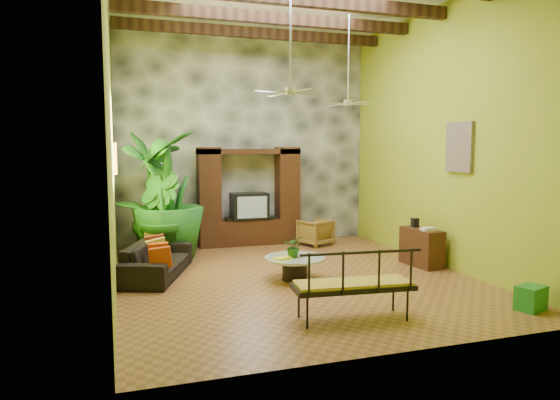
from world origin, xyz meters
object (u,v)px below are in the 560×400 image
object	(u,v)px
tall_plant_b	(158,216)
green_bin	(531,298)
ceiling_fan_front	(290,79)
tall_plant_a	(150,195)
wicker_armchair	(315,232)
sofa	(157,259)
coffee_table	(295,265)
ceiling_fan_back	(348,93)
side_console	(421,247)
iron_bench	(355,282)
tall_plant_c	(167,195)
entertainment_center	(249,204)

from	to	relation	value
tall_plant_b	green_bin	size ratio (longest dim) A/B	4.67
ceiling_fan_front	tall_plant_a	world-z (taller)	ceiling_fan_front
wicker_armchair	tall_plant_a	distance (m)	3.89
sofa	coffee_table	distance (m)	2.46
ceiling_fan_back	side_console	distance (m)	3.43
ceiling_fan_front	wicker_armchair	bearing A→B (deg)	60.89
tall_plant_b	iron_bench	distance (m)	4.89
tall_plant_c	sofa	bearing A→B (deg)	-102.80
entertainment_center	ceiling_fan_front	world-z (taller)	ceiling_fan_front
green_bin	coffee_table	bearing A→B (deg)	135.56
iron_bench	green_bin	world-z (taller)	iron_bench
ceiling_fan_front	side_console	size ratio (longest dim) A/B	2.06
entertainment_center	ceiling_fan_back	size ratio (longest dim) A/B	1.29
entertainment_center	sofa	bearing A→B (deg)	-134.37
side_console	green_bin	bearing A→B (deg)	-95.92
entertainment_center	ceiling_fan_back	xyz separation A→B (m)	(1.60, -1.94, 2.44)
tall_plant_a	iron_bench	distance (m)	5.45
coffee_table	ceiling_fan_front	bearing A→B (deg)	-128.18
iron_bench	green_bin	xyz separation A→B (m)	(2.57, -0.35, -0.36)
ceiling_fan_front	sofa	world-z (taller)	ceiling_fan_front
wicker_armchair	side_console	distance (m)	2.83
wicker_armchair	tall_plant_c	world-z (taller)	tall_plant_c
ceiling_fan_front	tall_plant_c	distance (m)	3.80
sofa	wicker_armchair	distance (m)	4.17
tall_plant_c	iron_bench	xyz separation A→B (m)	(1.98, -4.67, -0.79)
entertainment_center	ceiling_fan_front	xyz separation A→B (m)	(-0.20, -3.54, 2.44)
entertainment_center	green_bin	bearing A→B (deg)	-66.38
ceiling_fan_front	coffee_table	distance (m)	3.16
iron_bench	coffee_table	bearing A→B (deg)	96.98
side_console	wicker_armchair	bearing A→B (deg)	110.28
ceiling_fan_front	sofa	xyz separation A→B (m)	(-2.10, 1.19, -3.10)
ceiling_fan_back	wicker_armchair	distance (m)	3.39
ceiling_fan_front	coffee_table	xyz separation A→B (m)	(0.16, 0.20, -3.15)
entertainment_center	side_console	bearing A→B (deg)	-49.62
wicker_armchair	coffee_table	bearing A→B (deg)	38.28
tall_plant_a	tall_plant_b	world-z (taller)	tall_plant_a
ceiling_fan_front	tall_plant_b	distance (m)	3.94
sofa	tall_plant_a	world-z (taller)	tall_plant_a
ceiling_fan_back	green_bin	size ratio (longest dim) A/B	4.67
sofa	coffee_table	xyz separation A→B (m)	(2.26, -0.98, -0.05)
tall_plant_c	iron_bench	bearing A→B (deg)	-67.03
ceiling_fan_front	iron_bench	size ratio (longest dim) A/B	1.12
tall_plant_c	side_console	world-z (taller)	tall_plant_c
tall_plant_a	coffee_table	distance (m)	3.64
tall_plant_c	coffee_table	distance (m)	3.29
wicker_armchair	iron_bench	xyz separation A→B (m)	(-1.45, -5.01, 0.22)
ceiling_fan_front	tall_plant_a	distance (m)	4.11
entertainment_center	tall_plant_b	xyz separation A→B (m)	(-2.18, -1.20, -0.04)
ceiling_fan_front	tall_plant_c	size ratio (longest dim) A/B	0.70
tall_plant_a	tall_plant_c	xyz separation A→B (m)	(0.33, -0.20, 0.02)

